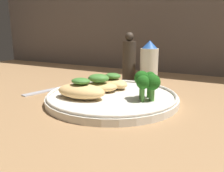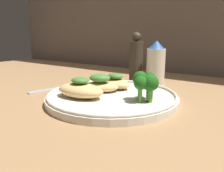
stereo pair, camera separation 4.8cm
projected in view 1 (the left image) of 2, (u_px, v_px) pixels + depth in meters
The scene contains 9 objects.
ground_plane at pixel (112, 103), 48.79cm from camera, with size 180.00×180.00×1.00cm, color #936D47.
plate at pixel (112, 97), 48.44cm from camera, with size 28.89×28.89×2.00cm.
grilled_meat_front at pixel (81, 90), 45.39cm from camera, with size 11.24×7.13×4.32cm.
grilled_meat_middle at pixel (99, 85), 50.44cm from camera, with size 9.87×8.01×4.23cm.
grilled_meat_back at pixel (113, 82), 54.36cm from camera, with size 9.94×7.82×3.74cm.
broccoli_bunch at pixel (147, 81), 43.80cm from camera, with size 5.41×6.00×5.95cm.
sauce_bottle at pixel (149, 63), 64.51cm from camera, with size 5.32×5.32×12.77cm.
pepper_grinder at pixel (129, 60), 67.44cm from camera, with size 4.10×4.10×15.10cm.
fork at pixel (58, 88), 59.10cm from camera, with size 6.03×19.54×0.60cm.
Camera 1 is at (22.75, -40.67, 14.44)cm, focal length 35.00 mm.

